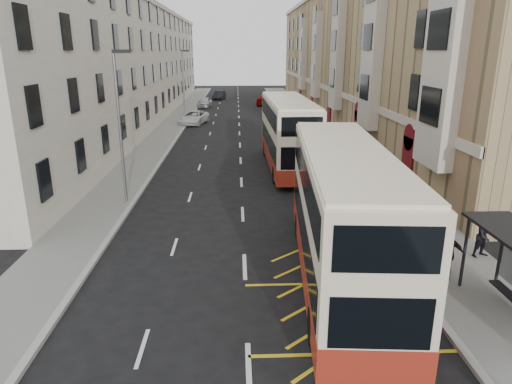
{
  "coord_description": "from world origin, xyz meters",
  "views": [
    {
      "loc": [
        -0.22,
        -12.17,
        8.09
      ],
      "look_at": [
        0.6,
        7.73,
        1.89
      ],
      "focal_mm": 32.0,
      "sensor_mm": 36.0,
      "label": 1
    }
  ],
  "objects_px": {
    "double_decker_rear": "(288,133)",
    "pedestrian_far": "(448,254)",
    "street_lamp_near": "(120,119)",
    "double_decker_front": "(342,215)",
    "white_van": "(194,117)",
    "car_dark": "(219,95)",
    "car_red": "(266,100)",
    "street_lamp_far": "(184,82)",
    "car_silver": "(205,102)",
    "pedestrian_mid": "(485,236)"
  },
  "relations": [
    {
      "from": "street_lamp_near",
      "to": "double_decker_rear",
      "type": "bearing_deg",
      "value": 38.03
    },
    {
      "from": "double_decker_front",
      "to": "car_dark",
      "type": "distance_m",
      "value": 65.34
    },
    {
      "from": "pedestrian_mid",
      "to": "pedestrian_far",
      "type": "relative_size",
      "value": 0.91
    },
    {
      "from": "street_lamp_far",
      "to": "car_silver",
      "type": "xyz_separation_m",
      "value": [
        1.34,
        14.24,
        -3.88
      ]
    },
    {
      "from": "car_red",
      "to": "street_lamp_far",
      "type": "bearing_deg",
      "value": 75.62
    },
    {
      "from": "car_red",
      "to": "street_lamp_near",
      "type": "bearing_deg",
      "value": 94.66
    },
    {
      "from": "car_dark",
      "to": "car_red",
      "type": "height_order",
      "value": "car_red"
    },
    {
      "from": "pedestrian_far",
      "to": "white_van",
      "type": "distance_m",
      "value": 39.88
    },
    {
      "from": "street_lamp_far",
      "to": "car_silver",
      "type": "height_order",
      "value": "street_lamp_far"
    },
    {
      "from": "white_van",
      "to": "car_dark",
      "type": "distance_m",
      "value": 27.53
    },
    {
      "from": "double_decker_front",
      "to": "car_dark",
      "type": "bearing_deg",
      "value": 100.32
    },
    {
      "from": "white_van",
      "to": "car_red",
      "type": "bearing_deg",
      "value": 76.51
    },
    {
      "from": "pedestrian_mid",
      "to": "car_silver",
      "type": "bearing_deg",
      "value": 89.62
    },
    {
      "from": "pedestrian_far",
      "to": "car_dark",
      "type": "relative_size",
      "value": 0.42
    },
    {
      "from": "car_dark",
      "to": "double_decker_front",
      "type": "bearing_deg",
      "value": -75.15
    },
    {
      "from": "double_decker_front",
      "to": "car_silver",
      "type": "relative_size",
      "value": 2.83
    },
    {
      "from": "double_decker_front",
      "to": "pedestrian_mid",
      "type": "distance_m",
      "value": 6.44
    },
    {
      "from": "street_lamp_far",
      "to": "pedestrian_mid",
      "type": "bearing_deg",
      "value": -67.12
    },
    {
      "from": "street_lamp_far",
      "to": "double_decker_rear",
      "type": "xyz_separation_m",
      "value": [
        9.69,
        -22.42,
        -2.14
      ]
    },
    {
      "from": "pedestrian_mid",
      "to": "car_red",
      "type": "relative_size",
      "value": 0.33
    },
    {
      "from": "double_decker_rear",
      "to": "pedestrian_far",
      "type": "xyz_separation_m",
      "value": [
        3.95,
        -17.07,
        -1.39
      ]
    },
    {
      "from": "double_decker_front",
      "to": "car_silver",
      "type": "height_order",
      "value": "double_decker_front"
    },
    {
      "from": "double_decker_front",
      "to": "double_decker_rear",
      "type": "height_order",
      "value": "double_decker_front"
    },
    {
      "from": "street_lamp_near",
      "to": "double_decker_front",
      "type": "bearing_deg",
      "value": -42.9
    },
    {
      "from": "street_lamp_near",
      "to": "double_decker_front",
      "type": "xyz_separation_m",
      "value": [
        9.82,
        -9.12,
        -2.13
      ]
    },
    {
      "from": "pedestrian_far",
      "to": "car_dark",
      "type": "height_order",
      "value": "pedestrian_far"
    },
    {
      "from": "street_lamp_far",
      "to": "car_silver",
      "type": "distance_m",
      "value": 14.82
    },
    {
      "from": "pedestrian_mid",
      "to": "car_dark",
      "type": "xyz_separation_m",
      "value": [
        -12.83,
        63.63,
        -0.28
      ]
    },
    {
      "from": "double_decker_front",
      "to": "double_decker_rear",
      "type": "distance_m",
      "value": 16.7
    },
    {
      "from": "pedestrian_mid",
      "to": "pedestrian_far",
      "type": "height_order",
      "value": "pedestrian_far"
    },
    {
      "from": "white_van",
      "to": "car_red",
      "type": "relative_size",
      "value": 1.01
    },
    {
      "from": "pedestrian_far",
      "to": "car_dark",
      "type": "xyz_separation_m",
      "value": [
        -10.53,
        65.33,
        -0.36
      ]
    },
    {
      "from": "white_van",
      "to": "car_dark",
      "type": "bearing_deg",
      "value": 99.12
    },
    {
      "from": "street_lamp_near",
      "to": "car_red",
      "type": "distance_m",
      "value": 48.48
    },
    {
      "from": "pedestrian_mid",
      "to": "pedestrian_far",
      "type": "distance_m",
      "value": 2.87
    },
    {
      "from": "street_lamp_far",
      "to": "double_decker_front",
      "type": "height_order",
      "value": "street_lamp_far"
    },
    {
      "from": "street_lamp_far",
      "to": "pedestrian_mid",
      "type": "distance_m",
      "value": 41.17
    },
    {
      "from": "white_van",
      "to": "pedestrian_far",
      "type": "bearing_deg",
      "value": -58.54
    },
    {
      "from": "pedestrian_far",
      "to": "car_red",
      "type": "bearing_deg",
      "value": -68.19
    },
    {
      "from": "double_decker_front",
      "to": "car_silver",
      "type": "xyz_separation_m",
      "value": [
        -8.48,
        53.36,
        -1.75
      ]
    },
    {
      "from": "double_decker_rear",
      "to": "pedestrian_mid",
      "type": "relative_size",
      "value": 7.06
    },
    {
      "from": "street_lamp_near",
      "to": "car_dark",
      "type": "bearing_deg",
      "value": 86.81
    },
    {
      "from": "street_lamp_near",
      "to": "pedestrian_mid",
      "type": "relative_size",
      "value": 4.58
    },
    {
      "from": "pedestrian_mid",
      "to": "white_van",
      "type": "distance_m",
      "value": 39.07
    },
    {
      "from": "car_red",
      "to": "pedestrian_far",
      "type": "bearing_deg",
      "value": 110.4
    },
    {
      "from": "car_silver",
      "to": "double_decker_front",
      "type": "bearing_deg",
      "value": -74.89
    },
    {
      "from": "street_lamp_near",
      "to": "pedestrian_mid",
      "type": "bearing_deg",
      "value": -26.02
    },
    {
      "from": "white_van",
      "to": "car_dark",
      "type": "xyz_separation_m",
      "value": [
        1.96,
        27.46,
        -0.0
      ]
    },
    {
      "from": "car_dark",
      "to": "double_decker_rear",
      "type": "bearing_deg",
      "value": -73.28
    },
    {
      "from": "street_lamp_near",
      "to": "car_silver",
      "type": "distance_m",
      "value": 44.43
    }
  ]
}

